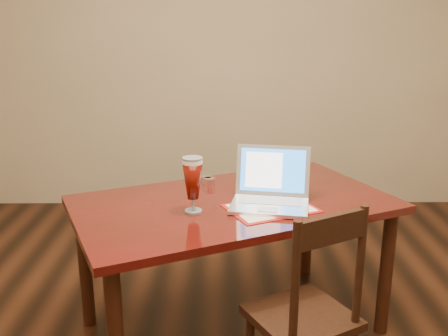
{
  "coord_description": "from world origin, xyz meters",
  "views": [
    {
      "loc": [
        -0.07,
        -1.72,
        1.56
      ],
      "look_at": [
        -0.05,
        0.58,
        0.88
      ],
      "focal_mm": 40.0,
      "sensor_mm": 36.0,
      "label": 1
    }
  ],
  "objects": [
    {
      "name": "dining_chair",
      "position": [
        0.28,
        0.04,
        0.42
      ],
      "size": [
        0.51,
        0.5,
        0.9
      ],
      "rotation": [
        0.0,
        0.0,
        0.5
      ],
      "color": "black",
      "rests_on": "ground"
    },
    {
      "name": "dining_table",
      "position": [
        -0.0,
        0.58,
        0.64
      ],
      "size": [
        1.75,
        1.41,
        0.98
      ],
      "rotation": [
        0.0,
        0.0,
        0.42
      ],
      "color": "#4F0A0A",
      "rests_on": "ground"
    }
  ]
}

